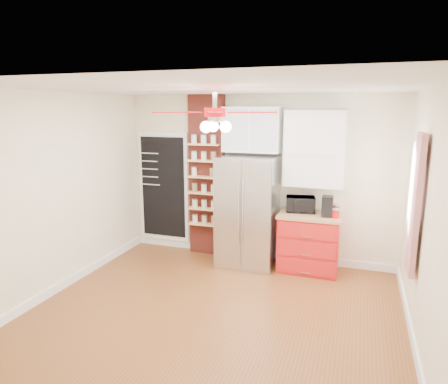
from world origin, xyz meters
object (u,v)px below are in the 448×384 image
(ceiling_fan, at_px, (215,113))
(pantry_jar_oats, at_px, (194,172))
(red_cabinet, at_px, (309,242))
(coffee_maker, at_px, (327,206))
(canister_left, at_px, (335,214))
(fridge, at_px, (248,211))
(toaster_oven, at_px, (300,204))

(ceiling_fan, relative_size, pantry_jar_oats, 10.44)
(red_cabinet, bearing_deg, ceiling_fan, -118.71)
(coffee_maker, height_order, canister_left, coffee_maker)
(fridge, height_order, ceiling_fan, ceiling_fan)
(toaster_oven, distance_m, pantry_jar_oats, 1.83)
(canister_left, bearing_deg, ceiling_fan, -129.21)
(fridge, xyz_separation_m, canister_left, (1.34, -0.05, 0.09))
(pantry_jar_oats, bearing_deg, red_cabinet, -3.49)
(ceiling_fan, height_order, canister_left, ceiling_fan)
(red_cabinet, height_order, pantry_jar_oats, pantry_jar_oats)
(toaster_oven, distance_m, canister_left, 0.58)
(toaster_oven, bearing_deg, coffee_maker, -31.35)
(fridge, bearing_deg, red_cabinet, 2.95)
(red_cabinet, height_order, coffee_maker, coffee_maker)
(coffee_maker, relative_size, canister_left, 2.47)
(pantry_jar_oats, bearing_deg, fridge, -9.78)
(ceiling_fan, xyz_separation_m, toaster_oven, (0.75, 1.79, -1.40))
(fridge, xyz_separation_m, toaster_oven, (0.80, 0.16, 0.14))
(fridge, height_order, red_cabinet, fridge)
(toaster_oven, relative_size, canister_left, 3.48)
(toaster_oven, height_order, pantry_jar_oats, pantry_jar_oats)
(toaster_oven, bearing_deg, pantry_jar_oats, 168.54)
(toaster_oven, relative_size, coffee_maker, 1.41)
(fridge, bearing_deg, coffee_maker, 0.04)
(red_cabinet, bearing_deg, fridge, -177.05)
(fridge, bearing_deg, ceiling_fan, -88.24)
(red_cabinet, relative_size, canister_left, 7.55)
(fridge, height_order, toaster_oven, fridge)
(ceiling_fan, bearing_deg, canister_left, 50.79)
(red_cabinet, height_order, toaster_oven, toaster_oven)
(pantry_jar_oats, bearing_deg, ceiling_fan, -60.18)
(pantry_jar_oats, bearing_deg, toaster_oven, -0.44)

